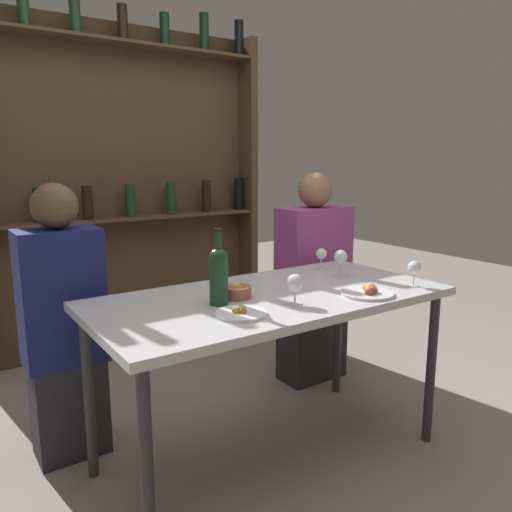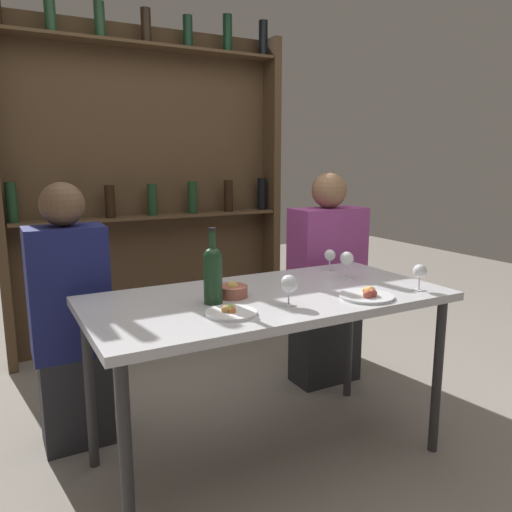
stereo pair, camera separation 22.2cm
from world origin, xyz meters
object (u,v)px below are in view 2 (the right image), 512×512
object	(u,v)px
snack_bowl	(232,291)
food_plate_0	(367,295)
wine_bottle	(213,272)
wine_glass_1	(289,284)
food_plate_1	(231,312)
wine_glass_3	(420,272)
wine_glass_2	(347,259)
wine_glass_0	(330,256)
seated_person_left	(71,324)
seated_person_right	(326,286)

from	to	relation	value
snack_bowl	food_plate_0	bearing A→B (deg)	-29.83
wine_bottle	wine_glass_1	size ratio (longest dim) A/B	2.48
food_plate_0	food_plate_1	size ratio (longest dim) A/B	1.18
wine_glass_3	food_plate_0	distance (m)	0.30
wine_glass_2	wine_glass_3	world-z (taller)	wine_glass_2
wine_bottle	wine_glass_2	world-z (taller)	wine_bottle
wine_glass_0	food_plate_1	world-z (taller)	wine_glass_0
wine_bottle	wine_glass_0	bearing A→B (deg)	18.72
wine_bottle	snack_bowl	xyz separation A→B (m)	(0.11, 0.05, -0.10)
wine_glass_0	food_plate_1	distance (m)	0.90
wine_bottle	seated_person_left	distance (m)	0.80
wine_glass_1	wine_glass_0	bearing A→B (deg)	39.56
wine_bottle	wine_glass_3	distance (m)	0.93
wine_glass_3	food_plate_0	size ratio (longest dim) A/B	0.51
food_plate_1	seated_person_right	xyz separation A→B (m)	(0.99, 0.73, -0.19)
wine_glass_1	seated_person_left	xyz separation A→B (m)	(-0.73, 0.73, -0.27)
wine_glass_3	seated_person_right	distance (m)	0.85
seated_person_right	wine_glass_3	bearing A→B (deg)	-96.64
snack_bowl	seated_person_left	size ratio (longest dim) A/B	0.10
wine_glass_2	seated_person_right	distance (m)	0.60
wine_bottle	food_plate_0	size ratio (longest dim) A/B	1.34
wine_glass_3	seated_person_left	xyz separation A→B (m)	(-1.37, 0.81, -0.26)
wine_glass_0	wine_bottle	bearing A→B (deg)	-161.28
wine_glass_3	food_plate_0	world-z (taller)	wine_glass_3
wine_glass_2	snack_bowl	bearing A→B (deg)	-176.40
seated_person_left	wine_glass_1	bearing A→B (deg)	-44.97
wine_glass_2	snack_bowl	distance (m)	0.64
food_plate_0	wine_bottle	bearing A→B (deg)	158.58
wine_glass_0	snack_bowl	xyz separation A→B (m)	(-0.67, -0.22, -0.05)
food_plate_0	seated_person_left	xyz separation A→B (m)	(-1.08, 0.80, -0.19)
snack_bowl	seated_person_left	distance (m)	0.81
wine_glass_0	snack_bowl	world-z (taller)	wine_glass_0
wine_glass_2	seated_person_left	distance (m)	1.34
seated_person_right	snack_bowl	bearing A→B (deg)	-149.53
wine_glass_1	wine_glass_2	distance (m)	0.56
wine_bottle	snack_bowl	world-z (taller)	wine_bottle
wine_glass_0	seated_person_left	size ratio (longest dim) A/B	0.09
food_plate_1	wine_glass_0	bearing A→B (deg)	29.06
seated_person_left	seated_person_right	xyz separation A→B (m)	(1.46, 0.00, 0.00)
wine_glass_1	wine_glass_3	bearing A→B (deg)	-6.87
wine_bottle	wine_glass_2	distance (m)	0.75
wine_glass_3	food_plate_1	distance (m)	0.90
wine_glass_0	food_plate_0	world-z (taller)	wine_glass_0
wine_glass_1	snack_bowl	distance (m)	0.27
wine_glass_0	wine_glass_2	bearing A→B (deg)	-99.80
seated_person_left	wine_glass_0	bearing A→B (deg)	-13.36
wine_glass_0	food_plate_1	xyz separation A→B (m)	(-0.78, -0.43, -0.07)
wine_glass_3	seated_person_right	world-z (taller)	seated_person_right
seated_person_left	wine_glass_3	bearing A→B (deg)	-30.55
wine_bottle	wine_glass_3	bearing A→B (deg)	-15.46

